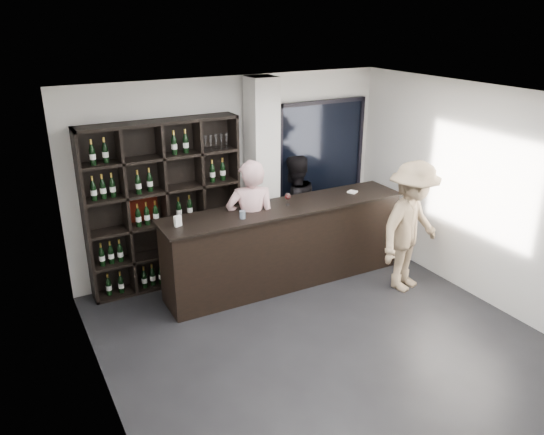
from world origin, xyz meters
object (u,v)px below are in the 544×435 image
tasting_counter (286,245)px  taster_black (294,209)px  wine_shelf (165,206)px  taster_pink (251,226)px  customer (411,227)px

tasting_counter → taster_black: (0.52, 0.65, 0.25)m
wine_shelf → taster_pink: bearing=-35.6°
customer → wine_shelf: bearing=132.3°
wine_shelf → customer: size_ratio=1.27×
customer → taster_black: bearing=103.3°
wine_shelf → tasting_counter: wine_shelf is taller
tasting_counter → taster_black: 0.87m
tasting_counter → wine_shelf: bearing=152.0°
wine_shelf → customer: bearing=-31.2°
taster_black → tasting_counter: bearing=44.8°
customer → taster_pink: bearing=134.6°
taster_black → wine_shelf: bearing=-11.3°
tasting_counter → taster_pink: 0.62m
taster_pink → tasting_counter: bearing=-171.2°
tasting_counter → taster_black: taster_black is taller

